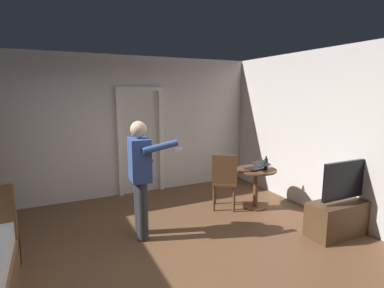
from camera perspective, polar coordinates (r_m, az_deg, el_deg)
The scene contains 10 objects.
ground_plane at distance 3.85m, azimuth -8.99°, elevation -21.91°, with size 6.88×6.88×0.00m, color brown.
wall_back at distance 5.93m, azimuth -16.82°, elevation 3.02°, with size 6.50×0.12×2.72m, color silver.
wall_right at distance 5.20m, azimuth 26.45°, elevation 1.52°, with size 0.12×5.46×2.72m, color silver.
doorway_frame at distance 6.02m, azimuth -9.83°, elevation 2.07°, with size 0.93×0.08×2.13m.
tv_flatscreen at distance 4.91m, azimuth 26.98°, elevation -11.64°, with size 1.13×0.40×1.08m.
side_table at distance 5.40m, azimuth 12.13°, elevation -6.98°, with size 0.69×0.69×0.70m.
laptop at distance 5.29m, azimuth 12.34°, elevation -4.26°, with size 0.38×0.39×0.16m.
bottle_on_table at distance 5.35m, azimuth 13.97°, elevation -3.66°, with size 0.06×0.06×0.23m.
wooden_chair at distance 5.19m, azimuth 6.21°, elevation -6.72°, with size 0.58×0.58×0.99m.
person_blue_shirt at distance 4.16m, azimuth -9.78°, elevation -5.29°, with size 0.66×0.58×1.64m.
Camera 1 is at (-0.90, -3.16, 2.01)m, focal length 27.89 mm.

